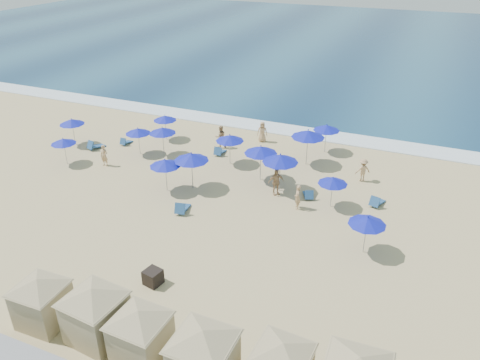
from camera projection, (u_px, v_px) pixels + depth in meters
name	position (u px, v px, depth m)	size (l,w,h in m)	color
ground	(207.00, 221.00, 27.36)	(160.00, 160.00, 0.00)	tan
ocean	(366.00, 43.00, 72.18)	(160.00, 80.00, 0.06)	#0E2E4E
surf_line	(288.00, 130.00, 39.98)	(160.00, 2.50, 0.08)	white
trash_bin	(153.00, 277.00, 22.27)	(0.76, 0.76, 0.76)	black
cabana_0	(40.00, 295.00, 19.55)	(4.08, 4.08, 2.56)	tan
cabana_1	(94.00, 307.00, 18.73)	(4.47, 4.47, 2.81)	tan
cabana_2	(140.00, 328.00, 17.87)	(4.18, 4.18, 2.62)	tan
cabana_3	(203.00, 350.00, 16.78)	(4.51, 4.51, 2.83)	tan
umbrella_0	(72.00, 122.00, 36.47)	(1.94, 1.94, 2.21)	#A5A8AD
umbrella_1	(63.00, 141.00, 33.41)	(1.79, 1.79, 2.03)	#A5A8AD
umbrella_2	(138.00, 131.00, 34.88)	(1.89, 1.89, 2.15)	#A5A8AD
umbrella_3	(165.00, 163.00, 29.72)	(2.01, 2.01, 2.28)	#A5A8AD
umbrella_4	(162.00, 130.00, 34.66)	(2.01, 2.01, 2.29)	#A5A8AD
umbrella_5	(230.00, 138.00, 33.30)	(2.04, 2.04, 2.32)	#A5A8AD
umbrella_6	(191.00, 157.00, 29.91)	(2.26, 2.26, 2.58)	#A5A8AD
umbrella_7	(308.00, 134.00, 33.05)	(2.40, 2.40, 2.73)	#A5A8AD
umbrella_8	(280.00, 159.00, 29.56)	(2.33, 2.33, 2.65)	#A5A8AD
umbrella_9	(327.00, 128.00, 35.15)	(2.01, 2.01, 2.29)	#A5A8AD
umbrella_10	(333.00, 181.00, 27.99)	(1.81, 1.81, 2.05)	#A5A8AD
umbrella_11	(367.00, 221.00, 23.78)	(1.97, 1.97, 2.24)	#A5A8AD
umbrella_12	(261.00, 150.00, 30.97)	(2.23, 2.23, 2.54)	#A5A8AD
umbrella_13	(165.00, 118.00, 37.44)	(1.86, 1.86, 2.12)	#A5A8AD
beach_chair_0	(95.00, 146.00, 36.45)	(1.00, 1.51, 0.77)	navy
beach_chair_1	(125.00, 142.00, 37.26)	(0.53, 1.15, 0.63)	navy
beach_chair_2	(219.00, 151.00, 35.54)	(0.65, 1.34, 0.72)	navy
beach_chair_3	(182.00, 208.00, 28.13)	(0.89, 1.50, 0.77)	navy
beach_chair_4	(308.00, 194.00, 29.67)	(0.98, 1.33, 0.67)	navy
beach_chair_5	(377.00, 202.00, 28.82)	(0.93, 1.45, 0.74)	navy
beachgoer_0	(104.00, 156.00, 33.54)	(0.58, 0.38, 1.59)	tan
beachgoer_1	(221.00, 137.00, 36.44)	(0.86, 0.67, 1.78)	tan
beachgoer_2	(276.00, 182.00, 29.76)	(1.05, 0.44, 1.80)	tan
beachgoer_3	(363.00, 170.00, 31.49)	(1.03, 0.59, 1.60)	tan
beachgoer_4	(262.00, 132.00, 37.50)	(0.81, 0.53, 1.67)	tan
beachgoer_5	(298.00, 197.00, 28.26)	(0.58, 0.38, 1.58)	tan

